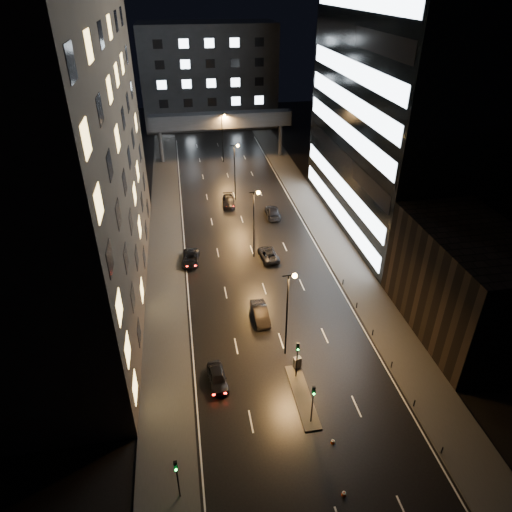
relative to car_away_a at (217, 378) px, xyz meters
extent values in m
plane|color=black|center=(7.50, 34.90, -0.72)|extent=(160.00, 160.00, 0.00)
cube|color=#383533|center=(-5.00, 29.90, -0.64)|extent=(5.00, 110.00, 0.15)
cube|color=#383533|center=(20.00, 29.90, -0.64)|extent=(5.00, 110.00, 0.15)
cube|color=#2D2319|center=(-15.00, 18.90, 19.28)|extent=(15.00, 48.00, 40.00)
cube|color=black|center=(27.50, 3.90, 5.28)|extent=(10.00, 18.00, 12.00)
cube|color=black|center=(32.50, 30.90, 21.78)|extent=(20.00, 36.00, 45.00)
cube|color=#333335|center=(7.50, 92.90, 11.78)|extent=(34.00, 14.00, 25.00)
cube|color=#333335|center=(7.50, 64.90, 7.78)|extent=(30.00, 3.00, 3.00)
cylinder|color=#333335|center=(-5.50, 64.90, 2.78)|extent=(0.80, 0.80, 7.00)
cylinder|color=#333335|center=(20.50, 64.90, 2.78)|extent=(0.80, 0.80, 7.00)
cube|color=#383533|center=(7.80, -3.10, -0.64)|extent=(1.60, 8.00, 0.15)
cylinder|color=black|center=(7.80, -0.60, 1.18)|extent=(0.12, 0.12, 3.50)
cube|color=black|center=(7.80, -0.60, 3.38)|extent=(0.28, 0.22, 0.90)
sphere|color=#0CFF33|center=(7.80, -0.74, 3.10)|extent=(0.18, 0.18, 0.18)
cylinder|color=black|center=(7.80, -6.10, 1.18)|extent=(0.12, 0.12, 3.50)
cube|color=black|center=(7.80, -6.10, 3.38)|extent=(0.28, 0.22, 0.90)
sphere|color=#0CFF33|center=(7.80, -6.24, 3.10)|extent=(0.18, 0.18, 0.18)
cylinder|color=black|center=(-4.00, -11.10, 1.03)|extent=(0.12, 0.12, 3.50)
cube|color=black|center=(-4.00, -11.10, 3.23)|extent=(0.28, 0.22, 0.90)
sphere|color=#0CFF33|center=(-4.00, -11.24, 2.95)|extent=(0.18, 0.18, 0.18)
cylinder|color=black|center=(17.70, -11.10, -0.27)|extent=(0.12, 0.12, 0.90)
cylinder|color=black|center=(17.70, -6.10, -0.27)|extent=(0.12, 0.12, 0.90)
cylinder|color=black|center=(17.70, -1.10, -0.27)|extent=(0.12, 0.12, 0.90)
cylinder|color=black|center=(17.70, 3.90, -0.27)|extent=(0.12, 0.12, 0.90)
cylinder|color=black|center=(17.70, 8.90, -0.27)|extent=(0.12, 0.12, 0.90)
cylinder|color=black|center=(17.70, 13.90, -0.27)|extent=(0.12, 0.12, 0.90)
cylinder|color=black|center=(7.50, 2.90, 4.28)|extent=(0.18, 0.18, 10.00)
cylinder|color=black|center=(7.50, 2.90, 9.28)|extent=(1.20, 0.12, 0.12)
sphere|color=#FF9E38|center=(8.10, 2.90, 9.18)|extent=(0.50, 0.50, 0.50)
cylinder|color=black|center=(7.50, 22.90, 4.28)|extent=(0.18, 0.18, 10.00)
cylinder|color=black|center=(7.50, 22.90, 9.28)|extent=(1.20, 0.12, 0.12)
sphere|color=#FF9E38|center=(8.10, 22.90, 9.18)|extent=(0.50, 0.50, 0.50)
cylinder|color=black|center=(7.50, 42.90, 4.28)|extent=(0.18, 0.18, 10.00)
cylinder|color=black|center=(7.50, 42.90, 9.28)|extent=(1.20, 0.12, 0.12)
sphere|color=#FF9E38|center=(8.10, 42.90, 9.18)|extent=(0.50, 0.50, 0.50)
cylinder|color=black|center=(7.50, 62.90, 4.28)|extent=(0.18, 0.18, 10.00)
cylinder|color=black|center=(7.50, 62.90, 9.28)|extent=(1.20, 0.12, 0.12)
sphere|color=#FF9E38|center=(8.10, 62.90, 9.18)|extent=(0.50, 0.50, 0.50)
imported|color=black|center=(0.00, 0.00, 0.00)|extent=(2.07, 4.35, 1.44)
imported|color=black|center=(5.92, 9.06, 0.08)|extent=(1.77, 4.84, 1.59)
imported|color=black|center=(-1.50, 22.89, -0.03)|extent=(2.86, 5.19, 1.38)
imported|color=black|center=(6.00, 40.64, 0.02)|extent=(2.39, 5.24, 1.49)
imported|color=black|center=(9.45, 22.11, -0.03)|extent=(2.67, 5.09, 1.37)
imported|color=black|center=(12.71, 35.14, 0.07)|extent=(2.53, 5.53, 1.57)
cube|color=#4F5052|center=(8.20, 0.60, 0.07)|extent=(0.85, 0.68, 1.28)
cone|color=#FF4A0D|center=(9.09, -8.49, -0.49)|extent=(0.37, 0.37, 0.45)
cone|color=#E83A0C|center=(8.49, -13.10, -0.48)|extent=(0.47, 0.47, 0.48)
camera|label=1|loc=(-1.69, -32.05, 33.52)|focal=32.00mm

